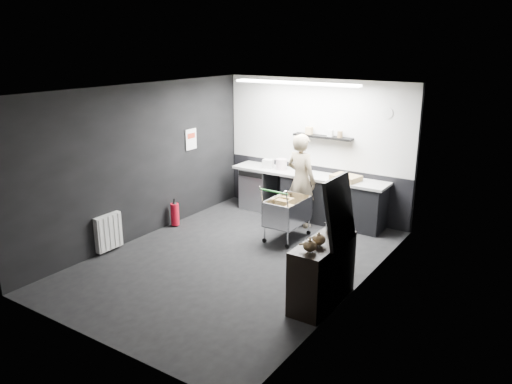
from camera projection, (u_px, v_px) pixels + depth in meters
The scene contains 22 objects.
floor at pixel (236, 260), 8.03m from camera, with size 5.50×5.50×0.00m, color black.
ceiling at pixel (234, 89), 7.25m from camera, with size 5.50×5.50×0.00m, color silver.
wall_back at pixel (316, 148), 9.84m from camera, with size 5.50×5.50×0.00m, color black.
wall_front at pixel (88, 234), 5.45m from camera, with size 5.50×5.50×0.00m, color black.
wall_left at pixel (142, 162), 8.70m from camera, with size 5.50×5.50×0.00m, color black.
wall_right at pixel (357, 201), 6.59m from camera, with size 5.50×5.50×0.00m, color black.
kitchen_wall_panel at pixel (317, 123), 9.68m from camera, with size 3.95×0.02×1.70m, color silver.
dado_panel at pixel (314, 190), 10.07m from camera, with size 3.95×0.02×1.00m, color black.
floating_shelf at pixel (323, 137), 9.55m from camera, with size 1.20×0.22×0.04m, color black.
wall_clock at pixel (388, 113), 8.85m from camera, with size 0.20×0.20×0.03m, color silver.
poster at pixel (191, 139), 9.67m from camera, with size 0.02×0.30×0.40m, color white.
poster_red_band at pixel (191, 136), 9.64m from camera, with size 0.01×0.22×0.10m, color red.
radiator at pixel (108, 232), 8.24m from camera, with size 0.10×0.50×0.60m, color silver.
ceiling_strip at pixel (295, 83), 8.74m from camera, with size 2.40×0.20×0.04m, color white.
prep_counter at pixel (313, 197), 9.76m from camera, with size 3.20×0.61×0.90m.
person at pixel (301, 180), 9.30m from camera, with size 0.64×0.42×1.77m, color #B8AE92.
shopping_cart at pixel (287, 213), 8.76m from camera, with size 0.55×0.91×1.01m.
sideboard at pixel (324, 264), 6.58m from camera, with size 0.50×1.17×1.75m.
fire_extinguisher at pixel (175, 213), 9.42m from camera, with size 0.16×0.16×0.52m.
cardboard_box at pixel (346, 178), 9.22m from camera, with size 0.50×0.38×0.10m, color tan.
pink_tub at pixel (281, 164), 9.99m from camera, with size 0.22×0.22×0.22m, color silver.
white_container at pixel (268, 164), 10.10m from camera, with size 0.20×0.16×0.18m, color silver.
Camera 1 is at (4.33, -5.97, 3.37)m, focal length 35.00 mm.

